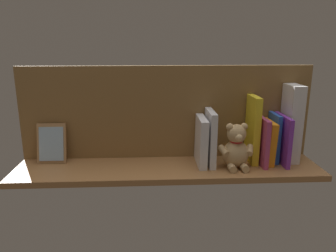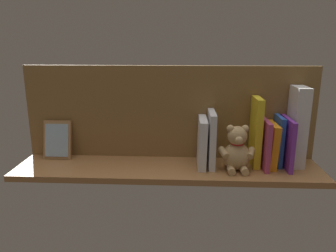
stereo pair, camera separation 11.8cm
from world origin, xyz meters
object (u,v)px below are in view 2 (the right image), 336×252
(teddy_bear, at_px, (237,150))
(picture_frame_leaning, at_px, (57,140))
(book_0, at_px, (287,143))
(dictionary_thick_white, at_px, (297,127))

(teddy_bear, height_order, picture_frame_leaning, teddy_bear)
(book_0, height_order, picture_frame_leaning, book_0)
(book_0, relative_size, picture_frame_leaning, 1.21)
(dictionary_thick_white, xyz_separation_m, teddy_bear, (0.23, 0.06, -0.07))
(dictionary_thick_white, bearing_deg, picture_frame_leaning, -1.67)
(dictionary_thick_white, height_order, picture_frame_leaning, dictionary_thick_white)
(teddy_bear, relative_size, picture_frame_leaning, 1.10)
(picture_frame_leaning, bearing_deg, teddy_bear, 172.61)
(dictionary_thick_white, bearing_deg, teddy_bear, 15.50)
(book_0, xyz_separation_m, picture_frame_leaning, (0.88, -0.05, -0.02))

